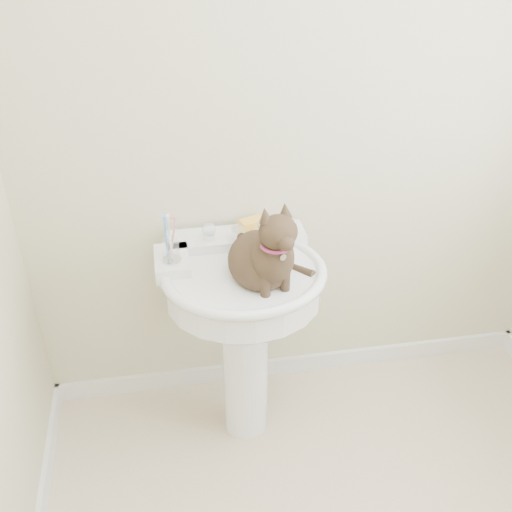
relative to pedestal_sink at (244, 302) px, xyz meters
name	(u,v)px	position (x,y,z in m)	size (l,w,h in m)	color
wall_back	(305,121)	(0.28, 0.29, 0.58)	(2.20, 0.00, 2.50)	beige
baseboard_back	(294,364)	(0.28, 0.28, -0.62)	(2.20, 0.02, 0.09)	white
pedestal_sink	(244,302)	(0.00, 0.00, 0.00)	(0.62, 0.61, 0.85)	white
faucet	(237,230)	(0.00, 0.15, 0.22)	(0.28, 0.12, 0.14)	silver
soap_bar	(251,223)	(0.07, 0.24, 0.20)	(0.09, 0.06, 0.03)	#FFB73C
toothbrush_cup	(171,250)	(-0.25, 0.05, 0.23)	(0.07, 0.07, 0.19)	silver
cat	(264,257)	(0.06, -0.07, 0.24)	(0.25, 0.31, 0.46)	#4C3B24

